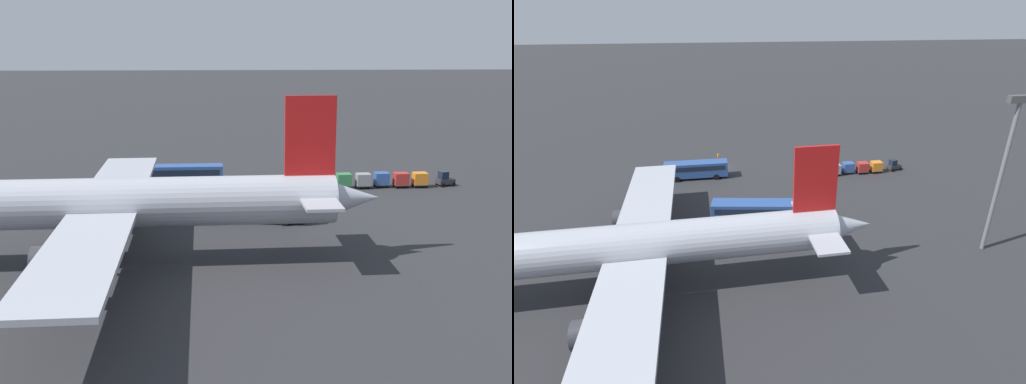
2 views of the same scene
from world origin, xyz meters
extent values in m
plane|color=#2D2D30|center=(0.00, 0.00, 0.00)|extent=(600.00, 600.00, 0.00)
cylinder|color=#B2B7C1|center=(12.16, 36.07, 5.87)|extent=(46.45, 6.08, 4.51)
cone|color=#B2B7C1|center=(-12.34, 35.24, 5.87)|extent=(6.00, 4.26, 4.06)
cube|color=#B2B7C1|center=(9.40, 48.89, 5.30)|extent=(6.74, 21.50, 0.44)
cube|color=#B2B7C1|center=(10.28, 23.09, 5.30)|extent=(6.74, 21.50, 0.44)
cube|color=red|center=(-8.68, 35.36, 11.74)|extent=(4.64, 0.52, 7.22)
cube|color=#B2B7C1|center=(-9.14, 35.34, 6.32)|extent=(3.64, 11.84, 0.28)
cylinder|color=#38383D|center=(10.90, 45.75, 3.84)|extent=(5.64, 2.67, 2.48)
cylinder|color=#38383D|center=(11.56, 26.33, 3.84)|extent=(5.64, 2.67, 2.48)
cylinder|color=#38383D|center=(9.74, 38.92, 1.81)|extent=(0.50, 0.50, 3.61)
cylinder|color=black|center=(9.74, 38.92, 0.45)|extent=(0.92, 0.53, 0.90)
cylinder|color=#38383D|center=(9.94, 33.06, 1.81)|extent=(0.50, 0.50, 3.61)
cylinder|color=black|center=(9.94, 33.06, 0.45)|extent=(0.92, 0.53, 0.90)
cube|color=#2D5199|center=(4.94, 4.90, 1.73)|extent=(11.12, 2.79, 2.57)
cube|color=#192333|center=(4.94, 4.90, 2.18)|extent=(10.23, 2.81, 0.82)
cylinder|color=black|center=(8.34, 6.31, 0.50)|extent=(1.01, 0.32, 1.00)
cylinder|color=black|center=(8.39, 3.61, 0.50)|extent=(1.01, 0.32, 1.00)
cylinder|color=black|center=(1.48, 6.18, 0.50)|extent=(1.01, 0.32, 1.00)
cylinder|color=black|center=(1.53, 3.48, 0.50)|extent=(1.01, 0.32, 1.00)
cube|color=#2D5199|center=(-3.85, 22.42, 1.78)|extent=(12.77, 4.64, 2.65)
cube|color=#192333|center=(-3.85, 22.42, 2.24)|extent=(11.79, 4.53, 0.85)
cylinder|color=black|center=(0.20, 23.26, 0.50)|extent=(1.03, 0.45, 1.00)
cylinder|color=black|center=(-0.24, 20.41, 0.50)|extent=(1.03, 0.45, 1.00)
cylinder|color=black|center=(-7.45, 24.44, 0.50)|extent=(1.03, 0.45, 1.00)
cylinder|color=black|center=(-7.90, 21.58, 0.50)|extent=(1.03, 0.45, 1.00)
cube|color=#333338|center=(-31.75, 6.21, 0.65)|extent=(2.65, 1.87, 0.70)
cube|color=#192333|center=(-31.34, 6.32, 1.55)|extent=(1.34, 1.41, 1.10)
cylinder|color=black|center=(-31.12, 7.10, 0.30)|extent=(0.64, 0.37, 0.60)
cylinder|color=black|center=(-30.76, 5.75, 0.30)|extent=(0.64, 0.37, 0.60)
cylinder|color=black|center=(-32.74, 6.67, 0.30)|extent=(0.64, 0.37, 0.60)
cylinder|color=black|center=(-32.38, 5.32, 0.30)|extent=(0.64, 0.37, 0.60)
cylinder|color=#1E1E2D|center=(0.88, -2.98, 0.42)|extent=(0.32, 0.32, 0.85)
cylinder|color=orange|center=(0.88, -2.98, 1.18)|extent=(0.38, 0.38, 0.65)
sphere|color=tan|center=(0.88, -2.98, 1.62)|extent=(0.24, 0.24, 0.24)
cube|color=#38383D|center=(-27.90, 6.86, 0.41)|extent=(2.07, 1.76, 0.10)
cube|color=orange|center=(-27.90, 6.86, 1.26)|extent=(1.97, 1.68, 1.60)
cylinder|color=black|center=(-27.17, 7.54, 0.18)|extent=(0.36, 0.14, 0.36)
cylinder|color=black|center=(-27.12, 6.26, 0.18)|extent=(0.36, 0.14, 0.36)
cylinder|color=black|center=(-28.69, 7.47, 0.18)|extent=(0.36, 0.14, 0.36)
cylinder|color=black|center=(-28.64, 6.19, 0.18)|extent=(0.36, 0.14, 0.36)
cube|color=#38383D|center=(-25.24, 6.90, 0.41)|extent=(2.07, 1.76, 0.10)
cube|color=#B72D28|center=(-25.24, 6.90, 1.26)|extent=(1.97, 1.68, 1.60)
cylinder|color=black|center=(-24.51, 7.57, 0.18)|extent=(0.36, 0.14, 0.36)
cylinder|color=black|center=(-24.45, 6.29, 0.18)|extent=(0.36, 0.14, 0.36)
cylinder|color=black|center=(-26.02, 7.51, 0.18)|extent=(0.36, 0.14, 0.36)
cylinder|color=black|center=(-25.97, 6.23, 0.18)|extent=(0.36, 0.14, 0.36)
cube|color=#38383D|center=(-22.57, 6.60, 0.41)|extent=(2.07, 1.76, 0.10)
cube|color=#33569E|center=(-22.57, 6.60, 1.26)|extent=(1.97, 1.68, 1.60)
cylinder|color=black|center=(-21.84, 7.27, 0.18)|extent=(0.36, 0.14, 0.36)
cylinder|color=black|center=(-21.78, 5.99, 0.18)|extent=(0.36, 0.14, 0.36)
cylinder|color=black|center=(-23.36, 7.21, 0.18)|extent=(0.36, 0.14, 0.36)
cylinder|color=black|center=(-23.30, 5.93, 0.18)|extent=(0.36, 0.14, 0.36)
cube|color=#38383D|center=(-19.90, 7.13, 0.41)|extent=(2.07, 1.76, 0.10)
cube|color=gray|center=(-19.90, 7.13, 1.26)|extent=(1.97, 1.68, 1.60)
cylinder|color=black|center=(-19.17, 7.80, 0.18)|extent=(0.36, 0.14, 0.36)
cylinder|color=black|center=(-19.12, 6.52, 0.18)|extent=(0.36, 0.14, 0.36)
cylinder|color=black|center=(-20.69, 7.73, 0.18)|extent=(0.36, 0.14, 0.36)
cylinder|color=black|center=(-20.63, 6.46, 0.18)|extent=(0.36, 0.14, 0.36)
cube|color=#38383D|center=(-17.24, 7.01, 0.41)|extent=(2.07, 1.76, 0.10)
cube|color=#38844C|center=(-17.24, 7.01, 1.26)|extent=(1.97, 1.68, 1.60)
cylinder|color=black|center=(-16.50, 7.68, 0.18)|extent=(0.36, 0.14, 0.36)
cylinder|color=black|center=(-16.45, 6.41, 0.18)|extent=(0.36, 0.14, 0.36)
cylinder|color=black|center=(-18.02, 7.62, 0.18)|extent=(0.36, 0.14, 0.36)
cylinder|color=black|center=(-17.97, 6.34, 0.18)|extent=(0.36, 0.14, 0.36)
cylinder|color=slate|center=(-31.43, 33.43, 9.25)|extent=(0.50, 0.50, 18.51)
cube|color=#4C4C4C|center=(-31.43, 33.43, 18.91)|extent=(2.80, 0.70, 0.80)
camera|label=1|loc=(-1.02, 92.25, 20.55)|focal=45.00mm
camera|label=2|loc=(1.43, 72.10, 27.85)|focal=28.00mm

